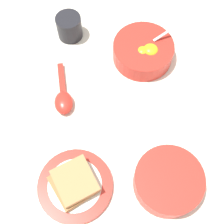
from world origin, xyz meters
TOP-DOWN VIEW (x-y plane):
  - ground_plane at (0.00, 0.00)m, footprint 3.00×3.00m
  - egg_bowl at (0.24, 0.03)m, footprint 0.17×0.17m
  - toast_plate at (-0.17, -0.01)m, footprint 0.18×0.18m
  - toast_sandwich at (-0.17, -0.01)m, footprint 0.13×0.13m
  - soup_spoon at (0.01, 0.14)m, footprint 0.14×0.13m
  - congee_bowl at (-0.06, -0.19)m, footprint 0.16×0.16m
  - drinking_cup at (0.20, 0.25)m, footprint 0.07×0.07m

SIDE VIEW (x-z plane):
  - ground_plane at x=0.00m, z-range 0.00..0.00m
  - toast_plate at x=-0.17m, z-range 0.00..0.01m
  - soup_spoon at x=0.01m, z-range 0.00..0.03m
  - egg_bowl at x=0.24m, z-range -0.01..0.07m
  - toast_sandwich at x=-0.17m, z-range 0.01..0.05m
  - congee_bowl at x=-0.06m, z-range 0.00..0.06m
  - drinking_cup at x=0.20m, z-range 0.00..0.07m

